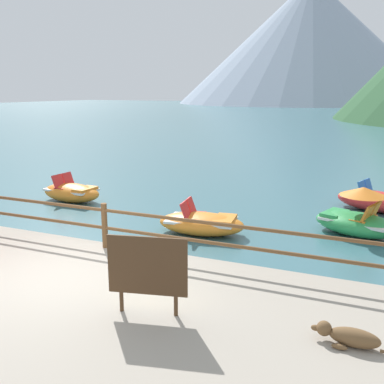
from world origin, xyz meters
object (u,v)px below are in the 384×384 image
object	(u,v)px
pedal_boat_1	(72,192)
pedal_boat_6	(357,218)
dog_resting	(349,336)
pedal_boat_5	(376,201)
sign_board	(147,267)
pedal_boat_4	(202,223)

from	to	relation	value
pedal_boat_1	pedal_boat_6	distance (m)	8.91
pedal_boat_1	dog_resting	bearing A→B (deg)	-33.66
dog_resting	pedal_boat_6	size ratio (longest dim) A/B	0.45
dog_resting	pedal_boat_5	world-z (taller)	pedal_boat_5
pedal_boat_5	pedal_boat_6	bearing A→B (deg)	-99.14
pedal_boat_1	pedal_boat_5	distance (m)	9.71
sign_board	pedal_boat_1	bearing A→B (deg)	134.96
dog_resting	pedal_boat_1	bearing A→B (deg)	146.34
pedal_boat_6	sign_board	bearing A→B (deg)	-112.20
dog_resting	pedal_boat_6	world-z (taller)	pedal_boat_6
sign_board	dog_resting	distance (m)	2.85
pedal_boat_6	pedal_boat_5	bearing A→B (deg)	80.86
dog_resting	pedal_boat_1	xyz separation A→B (m)	(-9.09, 6.05, -0.21)
pedal_boat_1	pedal_boat_4	size ratio (longest dim) A/B	0.95
dog_resting	pedal_boat_1	size ratio (longest dim) A/B	0.48
sign_board	pedal_boat_6	world-z (taller)	sign_board
pedal_boat_1	pedal_boat_4	xyz separation A→B (m)	(5.24, -1.47, -0.03)
pedal_boat_1	pedal_boat_5	xyz separation A→B (m)	(9.34, 2.69, 0.00)
sign_board	dog_resting	world-z (taller)	sign_board
dog_resting	pedal_boat_4	size ratio (longest dim) A/B	0.46
sign_board	pedal_boat_6	size ratio (longest dim) A/B	0.49
dog_resting	pedal_boat_6	bearing A→B (deg)	91.77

